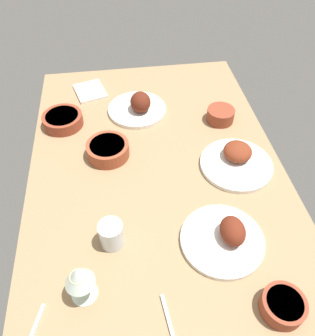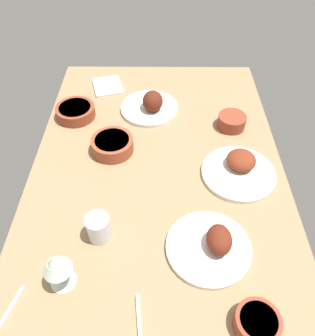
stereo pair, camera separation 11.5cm
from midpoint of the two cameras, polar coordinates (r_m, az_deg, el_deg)
The scene contains 13 objects.
dining_table at distance 118.40cm, azimuth 2.79°, elevation -1.46°, with size 140.00×90.00×4.00cm, color #937551.
plate_center_main at distance 140.88cm, azimuth 1.21°, elevation 10.62°, with size 24.32×24.32×9.52cm.
plate_far_side at distance 99.70cm, azimuth 12.71°, elevation -13.04°, with size 24.75×24.75×8.38cm.
plate_near_viewer at distance 120.03cm, azimuth 16.60°, elevation -0.24°, with size 25.72×25.72×7.17cm.
bowl_cream at distance 122.75cm, azimuth -5.11°, elevation 3.92°, with size 15.46×15.46×5.41cm.
bowl_soup at distance 140.65cm, azimuth -11.65°, elevation 9.43°, with size 15.82×15.82×4.72cm.
bowl_onions at distance 137.04cm, azimuth 15.05°, elevation 7.70°, with size 11.02×11.02×5.35cm.
bowl_potatoes at distance 93.44cm, azimuth 20.52°, elevation -23.92°, with size 11.20×11.20×4.79cm.
wine_glass at distance 88.12cm, azimuth -13.43°, elevation -16.17°, with size 7.60×7.60×14.00cm.
water_tumbler at distance 98.45cm, azimuth -6.78°, elevation -10.37°, with size 7.15×7.15×8.66cm, color silver.
folded_napkin at distance 157.07cm, azimuth -6.46°, elevation 13.72°, with size 14.56×12.28×1.20cm, color white.
fork_loose at distance 90.55cm, azimuth 0.90°, elevation -25.97°, with size 16.61×0.90×0.80cm, color silver.
spoon_loose at distance 96.83cm, azimuth -21.61°, elevation -23.23°, with size 17.67×0.90×0.80cm, color silver.
Camera 2 is at (78.08, 0.58, 91.19)cm, focal length 35.42 mm.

